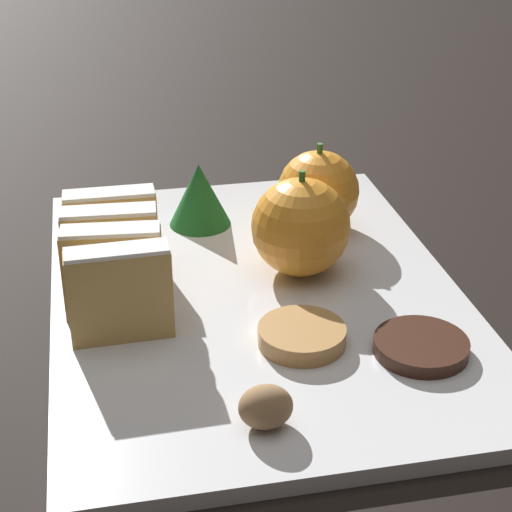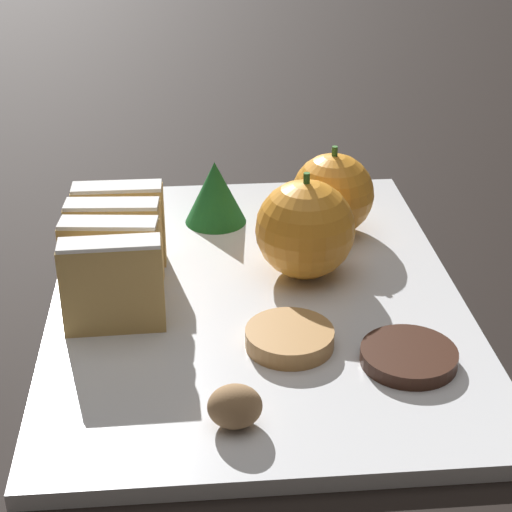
{
  "view_description": "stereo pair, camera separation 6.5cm",
  "coord_description": "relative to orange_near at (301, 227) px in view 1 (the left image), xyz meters",
  "views": [
    {
      "loc": [
        -0.11,
        -0.57,
        0.35
      ],
      "look_at": [
        0.0,
        0.0,
        0.04
      ],
      "focal_mm": 60.0,
      "sensor_mm": 36.0,
      "label": 1
    },
    {
      "loc": [
        -0.05,
        -0.58,
        0.35
      ],
      "look_at": [
        0.0,
        0.0,
        0.04
      ],
      "focal_mm": 60.0,
      "sensor_mm": 36.0,
      "label": 2
    }
  ],
  "objects": [
    {
      "name": "orange_far",
      "position": [
        0.03,
        0.07,
        -0.0
      ],
      "size": [
        0.07,
        0.07,
        0.08
      ],
      "color": "orange",
      "rests_on": "serving_platter"
    },
    {
      "name": "walnut",
      "position": [
        -0.07,
        -0.19,
        -0.03
      ],
      "size": [
        0.03,
        0.03,
        0.03
      ],
      "color": "#8E6B47",
      "rests_on": "serving_platter"
    },
    {
      "name": "ground_plane",
      "position": [
        -0.04,
        -0.02,
        -0.05
      ],
      "size": [
        6.0,
        6.0,
        0.0
      ],
      "primitive_type": "plane",
      "color": "black"
    },
    {
      "name": "chocolate_cookie",
      "position": [
        0.05,
        -0.13,
        -0.03
      ],
      "size": [
        0.07,
        0.07,
        0.01
      ],
      "color": "#381E14",
      "rests_on": "serving_platter"
    },
    {
      "name": "gingerbread_cookie",
      "position": [
        -0.02,
        -0.1,
        -0.03
      ],
      "size": [
        0.06,
        0.06,
        0.01
      ],
      "color": "#B27F47",
      "rests_on": "serving_platter"
    },
    {
      "name": "stollen_slice_fourth",
      "position": [
        -0.15,
        0.03,
        -0.0
      ],
      "size": [
        0.07,
        0.02,
        0.07
      ],
      "color": "tan",
      "rests_on": "serving_platter"
    },
    {
      "name": "evergreen_sprig",
      "position": [
        -0.07,
        0.1,
        -0.01
      ],
      "size": [
        0.06,
        0.06,
        0.06
      ],
      "color": "#195623",
      "rests_on": "serving_platter"
    },
    {
      "name": "orange_near",
      "position": [
        0.0,
        0.0,
        0.0
      ],
      "size": [
        0.08,
        0.08,
        0.09
      ],
      "color": "orange",
      "rests_on": "serving_platter"
    },
    {
      "name": "stollen_slice_third",
      "position": [
        -0.15,
        -0.0,
        -0.0
      ],
      "size": [
        0.07,
        0.03,
        0.07
      ],
      "color": "tan",
      "rests_on": "serving_platter"
    },
    {
      "name": "stollen_slice_second",
      "position": [
        -0.15,
        -0.04,
        -0.0
      ],
      "size": [
        0.07,
        0.03,
        0.07
      ],
      "color": "tan",
      "rests_on": "serving_platter"
    },
    {
      "name": "serving_platter",
      "position": [
        -0.04,
        -0.02,
        -0.05
      ],
      "size": [
        0.31,
        0.43,
        0.01
      ],
      "color": "silver",
      "rests_on": "ground_plane"
    },
    {
      "name": "stollen_slice_front",
      "position": [
        -0.15,
        -0.07,
        -0.0
      ],
      "size": [
        0.07,
        0.02,
        0.07
      ],
      "color": "tan",
      "rests_on": "serving_platter"
    }
  ]
}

